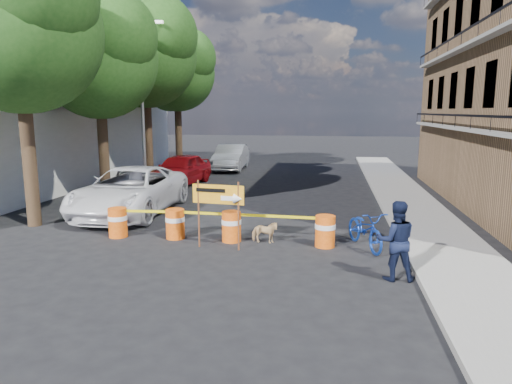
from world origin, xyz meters
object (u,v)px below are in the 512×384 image
(bicycle, at_px, (366,212))
(suv_white, at_px, (130,191))
(pedestrian, at_px, (396,241))
(sedan_silver, at_px, (231,157))
(barrel_mid_left, at_px, (175,223))
(barrel_far_left, at_px, (118,222))
(dog, at_px, (265,232))
(sedan_red, at_px, (180,169))
(barrel_mid_right, at_px, (231,226))
(barrel_far_right, at_px, (325,231))
(detour_sign, at_px, (225,200))

(bicycle, distance_m, suv_white, 8.93)
(pedestrian, relative_size, suv_white, 0.30)
(bicycle, distance_m, sedan_silver, 17.97)
(pedestrian, height_order, sedan_silver, pedestrian)
(barrel_mid_left, bearing_deg, suv_white, 132.82)
(barrel_far_left, relative_size, barrel_mid_left, 1.00)
(dog, height_order, sedan_red, sedan_red)
(barrel_mid_left, relative_size, dog, 1.16)
(barrel_far_left, height_order, sedan_red, sedan_red)
(dog, distance_m, sedan_red, 11.44)
(barrel_mid_right, bearing_deg, suv_white, 146.05)
(barrel_far_left, xyz_separation_m, bicycle, (7.38, 0.06, 0.57))
(barrel_far_right, height_order, detour_sign, detour_sign)
(barrel_mid_right, xyz_separation_m, suv_white, (-4.54, 3.06, 0.39))
(barrel_far_left, bearing_deg, bicycle, 0.46)
(detour_sign, relative_size, sedan_silver, 0.38)
(barrel_far_left, bearing_deg, sedan_silver, 90.25)
(barrel_far_left, height_order, pedestrian, pedestrian)
(sedan_red, xyz_separation_m, sedan_silver, (1.26, 6.53, 0.01))
(barrel_far_left, distance_m, suv_white, 3.32)
(sedan_silver, bearing_deg, detour_sign, -80.56)
(barrel_mid_left, height_order, sedan_silver, sedan_silver)
(barrel_far_right, relative_size, bicycle, 0.43)
(barrel_far_right, height_order, sedan_red, sedan_red)
(pedestrian, bearing_deg, bicycle, -82.96)
(barrel_mid_right, bearing_deg, barrel_mid_left, 178.67)
(barrel_far_right, distance_m, pedestrian, 2.87)
(barrel_far_left, height_order, barrel_mid_right, same)
(barrel_mid_left, distance_m, bicycle, 5.62)
(barrel_far_right, xyz_separation_m, dog, (-1.74, 0.07, -0.14))
(barrel_far_right, bearing_deg, suv_white, 156.60)
(barrel_mid_left, height_order, detour_sign, detour_sign)
(suv_white, bearing_deg, dog, -30.15)
(pedestrian, height_order, bicycle, bicycle)
(suv_white, height_order, sedan_silver, suv_white)
(barrel_far_left, height_order, barrel_far_right, same)
(sedan_silver, bearing_deg, pedestrian, -69.49)
(barrel_far_left, relative_size, bicycle, 0.43)
(barrel_far_right, xyz_separation_m, pedestrian, (1.61, -2.33, 0.45))
(barrel_mid_right, xyz_separation_m, sedan_red, (-4.87, 9.79, 0.34))
(dog, bearing_deg, barrel_mid_right, 90.28)
(barrel_far_right, distance_m, bicycle, 1.25)
(barrel_mid_right, distance_m, sedan_silver, 16.72)
(pedestrian, height_order, sedan_red, pedestrian)
(detour_sign, relative_size, sedan_red, 0.40)
(barrel_mid_right, bearing_deg, sedan_red, 116.41)
(bicycle, bearing_deg, detour_sign, 169.81)
(sedan_silver, bearing_deg, dog, -76.75)
(barrel_far_left, relative_size, barrel_mid_right, 1.00)
(barrel_mid_left, xyz_separation_m, barrel_far_right, (4.48, -0.13, 0.00))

